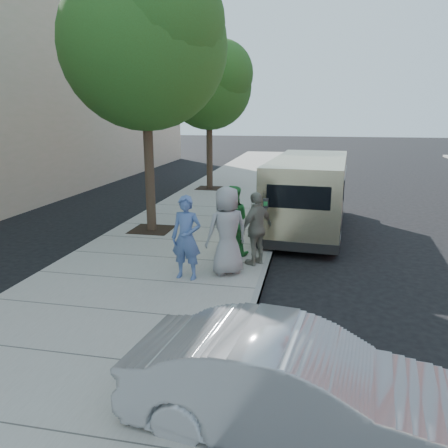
{
  "coord_description": "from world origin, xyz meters",
  "views": [
    {
      "loc": [
        2.41,
        -9.69,
        3.61
      ],
      "look_at": [
        0.45,
        -0.12,
        1.1
      ],
      "focal_mm": 35.0,
      "sensor_mm": 36.0,
      "label": 1
    }
  ],
  "objects_px": {
    "parking_meter": "(262,215)",
    "person_gray_shirt": "(227,231)",
    "tree_near": "(145,39)",
    "van": "(309,193)",
    "person_green_shirt": "(232,221)",
    "person_striped_polo": "(257,229)",
    "person_officer": "(186,238)",
    "tree_far": "(210,82)",
    "sedan": "(295,388)"
  },
  "relations": [
    {
      "from": "tree_far",
      "to": "van",
      "type": "height_order",
      "value": "tree_far"
    },
    {
      "from": "sedan",
      "to": "person_gray_shirt",
      "type": "height_order",
      "value": "person_gray_shirt"
    },
    {
      "from": "van",
      "to": "person_striped_polo",
      "type": "xyz_separation_m",
      "value": [
        -1.11,
        -3.8,
        -0.2
      ]
    },
    {
      "from": "van",
      "to": "sedan",
      "type": "distance_m",
      "value": 9.17
    },
    {
      "from": "tree_far",
      "to": "person_striped_polo",
      "type": "xyz_separation_m",
      "value": [
        3.45,
        -10.02,
        -3.88
      ]
    },
    {
      "from": "sedan",
      "to": "parking_meter",
      "type": "bearing_deg",
      "value": 17.63
    },
    {
      "from": "tree_near",
      "to": "van",
      "type": "xyz_separation_m",
      "value": [
        4.56,
        1.37,
        -4.34
      ]
    },
    {
      "from": "tree_near",
      "to": "person_striped_polo",
      "type": "xyz_separation_m",
      "value": [
        3.45,
        -2.42,
        -4.54
      ]
    },
    {
      "from": "sedan",
      "to": "person_officer",
      "type": "xyz_separation_m",
      "value": [
        -2.47,
        4.16,
        0.41
      ]
    },
    {
      "from": "person_green_shirt",
      "to": "person_striped_polo",
      "type": "relative_size",
      "value": 1.01
    },
    {
      "from": "person_striped_polo",
      "to": "tree_far",
      "type": "bearing_deg",
      "value": -127.54
    },
    {
      "from": "sedan",
      "to": "person_green_shirt",
      "type": "height_order",
      "value": "person_green_shirt"
    },
    {
      "from": "parking_meter",
      "to": "sedan",
      "type": "height_order",
      "value": "parking_meter"
    },
    {
      "from": "person_officer",
      "to": "person_gray_shirt",
      "type": "xyz_separation_m",
      "value": [
        0.78,
        0.46,
        0.07
      ]
    },
    {
      "from": "tree_near",
      "to": "parking_meter",
      "type": "xyz_separation_m",
      "value": [
        3.5,
        -1.88,
        -4.34
      ]
    },
    {
      "from": "tree_near",
      "to": "person_green_shirt",
      "type": "distance_m",
      "value": 5.61
    },
    {
      "from": "parking_meter",
      "to": "person_green_shirt",
      "type": "relative_size",
      "value": 0.84
    },
    {
      "from": "parking_meter",
      "to": "person_striped_polo",
      "type": "bearing_deg",
      "value": -97.81
    },
    {
      "from": "van",
      "to": "sedan",
      "type": "height_order",
      "value": "van"
    },
    {
      "from": "sedan",
      "to": "person_gray_shirt",
      "type": "relative_size",
      "value": 2.01
    },
    {
      "from": "person_officer",
      "to": "tree_near",
      "type": "bearing_deg",
      "value": 125.8
    },
    {
      "from": "tree_near",
      "to": "person_green_shirt",
      "type": "bearing_deg",
      "value": -33.48
    },
    {
      "from": "van",
      "to": "person_officer",
      "type": "height_order",
      "value": "van"
    },
    {
      "from": "tree_far",
      "to": "van",
      "type": "relative_size",
      "value": 1.03
    },
    {
      "from": "parking_meter",
      "to": "person_gray_shirt",
      "type": "xyz_separation_m",
      "value": [
        -0.6,
        -1.28,
        -0.09
      ]
    },
    {
      "from": "person_green_shirt",
      "to": "person_gray_shirt",
      "type": "height_order",
      "value": "person_gray_shirt"
    },
    {
      "from": "parking_meter",
      "to": "van",
      "type": "bearing_deg",
      "value": 69.36
    },
    {
      "from": "tree_far",
      "to": "sedan",
      "type": "relative_size",
      "value": 1.67
    },
    {
      "from": "person_gray_shirt",
      "to": "tree_near",
      "type": "bearing_deg",
      "value": -83.46
    },
    {
      "from": "parking_meter",
      "to": "person_gray_shirt",
      "type": "distance_m",
      "value": 1.42
    },
    {
      "from": "tree_far",
      "to": "person_striped_polo",
      "type": "relative_size",
      "value": 3.79
    },
    {
      "from": "tree_far",
      "to": "person_striped_polo",
      "type": "bearing_deg",
      "value": -70.99
    },
    {
      "from": "van",
      "to": "person_gray_shirt",
      "type": "distance_m",
      "value": 4.82
    },
    {
      "from": "van",
      "to": "person_officer",
      "type": "relative_size",
      "value": 3.5
    },
    {
      "from": "tree_near",
      "to": "tree_far",
      "type": "distance_m",
      "value": 7.63
    },
    {
      "from": "sedan",
      "to": "van",
      "type": "bearing_deg",
      "value": 7.38
    },
    {
      "from": "van",
      "to": "person_officer",
      "type": "bearing_deg",
      "value": -111.7
    },
    {
      "from": "parking_meter",
      "to": "person_green_shirt",
      "type": "xyz_separation_m",
      "value": [
        -0.74,
        0.04,
        -0.19
      ]
    },
    {
      "from": "sedan",
      "to": "person_officer",
      "type": "bearing_deg",
      "value": 37.87
    },
    {
      "from": "parking_meter",
      "to": "person_green_shirt",
      "type": "height_order",
      "value": "person_green_shirt"
    },
    {
      "from": "person_striped_polo",
      "to": "person_officer",
      "type": "bearing_deg",
      "value": -14.67
    },
    {
      "from": "tree_far",
      "to": "person_gray_shirt",
      "type": "relative_size",
      "value": 3.35
    },
    {
      "from": "van",
      "to": "person_green_shirt",
      "type": "xyz_separation_m",
      "value": [
        -1.79,
        -3.2,
        -0.19
      ]
    },
    {
      "from": "tree_far",
      "to": "person_gray_shirt",
      "type": "distance_m",
      "value": 11.76
    },
    {
      "from": "van",
      "to": "person_striped_polo",
      "type": "relative_size",
      "value": 3.67
    },
    {
      "from": "tree_far",
      "to": "parking_meter",
      "type": "relative_size",
      "value": 4.45
    },
    {
      "from": "parking_meter",
      "to": "person_officer",
      "type": "bearing_deg",
      "value": -131.02
    },
    {
      "from": "tree_far",
      "to": "sedan",
      "type": "bearing_deg",
      "value": -73.39
    },
    {
      "from": "parking_meter",
      "to": "person_green_shirt",
      "type": "distance_m",
      "value": 0.76
    },
    {
      "from": "tree_far",
      "to": "parking_meter",
      "type": "height_order",
      "value": "tree_far"
    }
  ]
}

